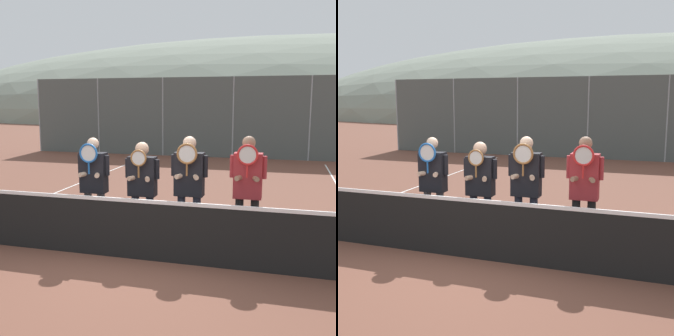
# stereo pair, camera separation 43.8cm
# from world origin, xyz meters

# --- Properties ---
(ground_plane) EXTENTS (120.00, 120.00, 0.00)m
(ground_plane) POSITION_xyz_m (0.00, 0.00, 0.00)
(ground_plane) COLOR brown
(hill_distant) EXTENTS (113.90, 63.28, 22.15)m
(hill_distant) POSITION_xyz_m (0.00, 60.47, 0.00)
(hill_distant) COLOR gray
(hill_distant) RESTS_ON ground_plane
(clubhouse_building) EXTENTS (20.55, 5.50, 3.36)m
(clubhouse_building) POSITION_xyz_m (0.57, 20.57, 1.70)
(clubhouse_building) COLOR beige
(clubhouse_building) RESTS_ON ground_plane
(fence_back) EXTENTS (18.49, 0.06, 3.40)m
(fence_back) POSITION_xyz_m (-0.00, 11.99, 1.70)
(fence_back) COLOR gray
(fence_back) RESTS_ON ground_plane
(tennis_net) EXTENTS (9.83, 0.09, 1.05)m
(tennis_net) POSITION_xyz_m (0.00, 0.00, 0.49)
(tennis_net) COLOR gray
(tennis_net) RESTS_ON ground_plane
(court_line_left_sideline) EXTENTS (0.05, 16.00, 0.01)m
(court_line_left_sideline) POSITION_xyz_m (-3.65, 3.00, 0.00)
(court_line_left_sideline) COLOR white
(court_line_left_sideline) RESTS_ON ground_plane
(player_leftmost) EXTENTS (0.58, 0.34, 1.80)m
(player_leftmost) POSITION_xyz_m (-0.96, 0.61, 1.06)
(player_leftmost) COLOR #56565B
(player_leftmost) RESTS_ON ground_plane
(player_center_left) EXTENTS (0.60, 0.34, 1.74)m
(player_center_left) POSITION_xyz_m (-0.13, 0.71, 1.05)
(player_center_left) COLOR #232838
(player_center_left) RESTS_ON ground_plane
(player_center_right) EXTENTS (0.60, 0.34, 1.86)m
(player_center_right) POSITION_xyz_m (0.68, 0.69, 1.11)
(player_center_right) COLOR #232838
(player_center_right) RESTS_ON ground_plane
(player_rightmost) EXTENTS (0.57, 0.34, 1.88)m
(player_rightmost) POSITION_xyz_m (1.61, 0.72, 1.11)
(player_rightmost) COLOR black
(player_rightmost) RESTS_ON ground_plane
(car_far_left) EXTENTS (4.09, 2.02, 1.73)m
(car_far_left) POSITION_xyz_m (-4.70, 15.07, 0.89)
(car_far_left) COLOR slate
(car_far_left) RESTS_ON ground_plane
(car_left_of_center) EXTENTS (4.74, 2.04, 1.67)m
(car_left_of_center) POSITION_xyz_m (0.47, 15.28, 0.86)
(car_left_of_center) COLOR black
(car_left_of_center) RESTS_ON ground_plane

